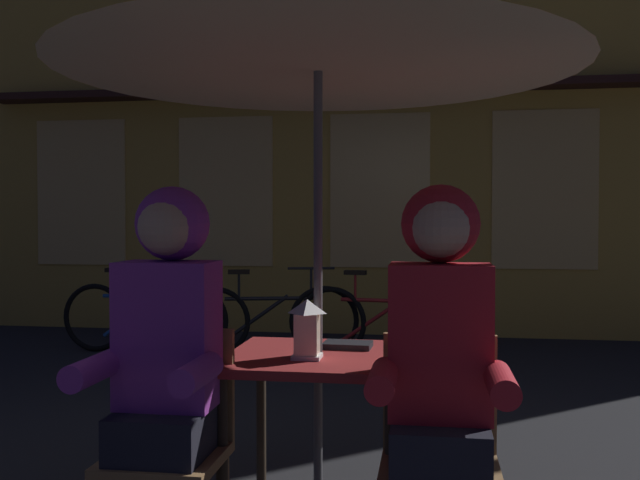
{
  "coord_description": "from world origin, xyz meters",
  "views": [
    {
      "loc": [
        0.45,
        -2.84,
        1.28
      ],
      "look_at": [
        0.0,
        0.05,
        1.2
      ],
      "focal_mm": 40.23,
      "sensor_mm": 36.0,
      "label": 1
    }
  ],
  "objects_px": {
    "lantern": "(307,327)",
    "bicycle_third": "(385,322)",
    "bicycle_nearest": "(144,317)",
    "person_left_hooded": "(166,342)",
    "chair_left": "(172,437)",
    "patio_umbrella": "(318,24)",
    "cafe_table": "(318,378)",
    "chair_right": "(440,450)",
    "book": "(348,345)",
    "bicycle_second": "(269,320)",
    "person_right_hooded": "(440,349)"
  },
  "relations": [
    {
      "from": "lantern",
      "to": "bicycle_third",
      "type": "distance_m",
      "value": 3.8
    },
    {
      "from": "lantern",
      "to": "bicycle_nearest",
      "type": "distance_m",
      "value": 4.41
    },
    {
      "from": "person_left_hooded",
      "to": "bicycle_third",
      "type": "relative_size",
      "value": 0.84
    },
    {
      "from": "lantern",
      "to": "chair_left",
      "type": "bearing_deg",
      "value": -150.62
    },
    {
      "from": "patio_umbrella",
      "to": "lantern",
      "type": "xyz_separation_m",
      "value": [
        -0.03,
        -0.11,
        -1.2
      ]
    },
    {
      "from": "patio_umbrella",
      "to": "lantern",
      "type": "height_order",
      "value": "patio_umbrella"
    },
    {
      "from": "person_left_hooded",
      "to": "cafe_table",
      "type": "bearing_deg",
      "value": 41.57
    },
    {
      "from": "lantern",
      "to": "cafe_table",
      "type": "bearing_deg",
      "value": 77.41
    },
    {
      "from": "bicycle_third",
      "to": "chair_right",
      "type": "bearing_deg",
      "value": -83.84
    },
    {
      "from": "bicycle_third",
      "to": "cafe_table",
      "type": "bearing_deg",
      "value": -90.71
    },
    {
      "from": "cafe_table",
      "to": "book",
      "type": "height_order",
      "value": "book"
    },
    {
      "from": "chair_left",
      "to": "bicycle_nearest",
      "type": "relative_size",
      "value": 0.52
    },
    {
      "from": "patio_umbrella",
      "to": "bicycle_third",
      "type": "bearing_deg",
      "value": 89.29
    },
    {
      "from": "person_left_hooded",
      "to": "bicycle_third",
      "type": "distance_m",
      "value": 4.15
    },
    {
      "from": "cafe_table",
      "to": "bicycle_nearest",
      "type": "relative_size",
      "value": 0.44
    },
    {
      "from": "book",
      "to": "cafe_table",
      "type": "bearing_deg",
      "value": -122.87
    },
    {
      "from": "lantern",
      "to": "bicycle_second",
      "type": "relative_size",
      "value": 0.14
    },
    {
      "from": "lantern",
      "to": "chair_right",
      "type": "distance_m",
      "value": 0.68
    },
    {
      "from": "cafe_table",
      "to": "person_right_hooded",
      "type": "height_order",
      "value": "person_right_hooded"
    },
    {
      "from": "person_right_hooded",
      "to": "person_left_hooded",
      "type": "bearing_deg",
      "value": 180.0
    },
    {
      "from": "chair_right",
      "to": "bicycle_nearest",
      "type": "relative_size",
      "value": 0.52
    },
    {
      "from": "patio_umbrella",
      "to": "bicycle_second",
      "type": "relative_size",
      "value": 1.4
    },
    {
      "from": "patio_umbrella",
      "to": "person_left_hooded",
      "type": "height_order",
      "value": "patio_umbrella"
    },
    {
      "from": "person_left_hooded",
      "to": "book",
      "type": "relative_size",
      "value": 7.0
    },
    {
      "from": "person_right_hooded",
      "to": "book",
      "type": "bearing_deg",
      "value": 123.43
    },
    {
      "from": "cafe_table",
      "to": "person_left_hooded",
      "type": "relative_size",
      "value": 0.53
    },
    {
      "from": "lantern",
      "to": "bicycle_second",
      "type": "height_order",
      "value": "lantern"
    },
    {
      "from": "patio_umbrella",
      "to": "bicycle_third",
      "type": "height_order",
      "value": "patio_umbrella"
    },
    {
      "from": "bicycle_third",
      "to": "person_left_hooded",
      "type": "bearing_deg",
      "value": -97.34
    },
    {
      "from": "chair_right",
      "to": "bicycle_third",
      "type": "distance_m",
      "value": 4.05
    },
    {
      "from": "patio_umbrella",
      "to": "lantern",
      "type": "distance_m",
      "value": 1.2
    },
    {
      "from": "patio_umbrella",
      "to": "chair_left",
      "type": "height_order",
      "value": "patio_umbrella"
    },
    {
      "from": "bicycle_second",
      "to": "chair_left",
      "type": "bearing_deg",
      "value": -82.15
    },
    {
      "from": "lantern",
      "to": "book",
      "type": "bearing_deg",
      "value": 63.48
    },
    {
      "from": "bicycle_second",
      "to": "bicycle_third",
      "type": "height_order",
      "value": "same"
    },
    {
      "from": "chair_left",
      "to": "person_right_hooded",
      "type": "distance_m",
      "value": 1.03
    },
    {
      "from": "book",
      "to": "bicycle_third",
      "type": "bearing_deg",
      "value": 93.61
    },
    {
      "from": "patio_umbrella",
      "to": "bicycle_third",
      "type": "distance_m",
      "value": 4.04
    },
    {
      "from": "patio_umbrella",
      "to": "person_left_hooded",
      "type": "distance_m",
      "value": 1.37
    },
    {
      "from": "bicycle_third",
      "to": "patio_umbrella",
      "type": "bearing_deg",
      "value": -90.71
    },
    {
      "from": "cafe_table",
      "to": "person_left_hooded",
      "type": "height_order",
      "value": "person_left_hooded"
    },
    {
      "from": "cafe_table",
      "to": "bicycle_second",
      "type": "relative_size",
      "value": 0.45
    },
    {
      "from": "cafe_table",
      "to": "bicycle_second",
      "type": "xyz_separation_m",
      "value": [
        -1.04,
        3.67,
        -0.29
      ]
    },
    {
      "from": "person_right_hooded",
      "to": "bicycle_third",
      "type": "xyz_separation_m",
      "value": [
        -0.43,
        4.08,
        -0.5
      ]
    },
    {
      "from": "cafe_table",
      "to": "chair_left",
      "type": "distance_m",
      "value": 0.62
    },
    {
      "from": "cafe_table",
      "to": "chair_right",
      "type": "height_order",
      "value": "chair_right"
    },
    {
      "from": "bicycle_third",
      "to": "lantern",
      "type": "bearing_deg",
      "value": -91.07
    },
    {
      "from": "chair_right",
      "to": "bicycle_second",
      "type": "relative_size",
      "value": 0.53
    },
    {
      "from": "bicycle_second",
      "to": "person_right_hooded",
      "type": "bearing_deg",
      "value": -69.69
    },
    {
      "from": "bicycle_nearest",
      "to": "bicycle_third",
      "type": "xyz_separation_m",
      "value": [
        2.31,
        0.0,
        0.0
      ]
    }
  ]
}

